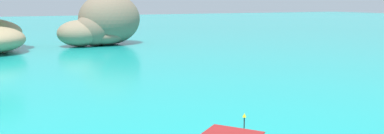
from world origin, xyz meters
TOP-DOWN VIEW (x-y plane):
  - islet_small at (3.39, 60.22)m, footprint 15.26×12.17m

SIDE VIEW (x-z plane):
  - islet_small at x=3.39m, z-range -0.72..7.68m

